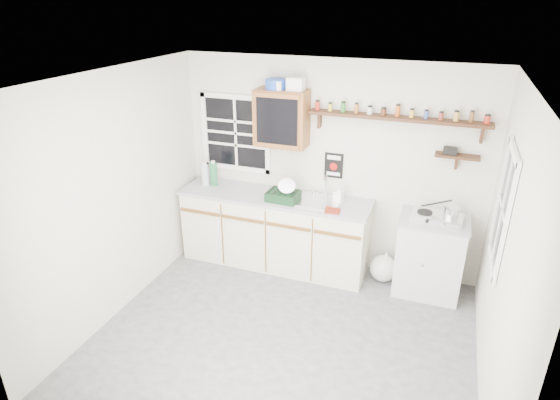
# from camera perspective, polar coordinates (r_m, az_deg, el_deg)

# --- Properties ---
(room) EXTENTS (3.64, 3.24, 2.54)m
(room) POSITION_cam_1_polar(r_m,az_deg,el_deg) (4.14, 0.49, -3.00)
(room) COLOR #49494B
(room) RESTS_ON ground
(main_cabinet) EXTENTS (2.31, 0.63, 0.92)m
(main_cabinet) POSITION_cam_1_polar(r_m,az_deg,el_deg) (5.77, -0.65, -3.64)
(main_cabinet) COLOR beige
(main_cabinet) RESTS_ON floor
(right_cabinet) EXTENTS (0.73, 0.57, 0.91)m
(right_cabinet) POSITION_cam_1_polar(r_m,az_deg,el_deg) (5.50, 17.76, -6.44)
(right_cabinet) COLOR beige
(right_cabinet) RESTS_ON floor
(sink) EXTENTS (0.52, 0.44, 0.29)m
(sink) POSITION_cam_1_polar(r_m,az_deg,el_deg) (5.42, 4.66, -0.09)
(sink) COLOR silver
(sink) RESTS_ON main_cabinet
(upper_cabinet) EXTENTS (0.60, 0.32, 0.65)m
(upper_cabinet) POSITION_cam_1_polar(r_m,az_deg,el_deg) (5.40, 0.19, 9.93)
(upper_cabinet) COLOR brown
(upper_cabinet) RESTS_ON wall_back
(upper_cabinet_clutter) EXTENTS (0.44, 0.24, 0.14)m
(upper_cabinet_clutter) POSITION_cam_1_polar(r_m,az_deg,el_deg) (5.32, 0.31, 13.94)
(upper_cabinet_clutter) COLOR #1B44B3
(upper_cabinet_clutter) RESTS_ON upper_cabinet
(spice_shelf) EXTENTS (1.91, 0.18, 0.34)m
(spice_shelf) POSITION_cam_1_polar(r_m,az_deg,el_deg) (5.16, 14.12, 9.75)
(spice_shelf) COLOR black
(spice_shelf) RESTS_ON wall_back
(secondary_shelf) EXTENTS (0.45, 0.16, 0.24)m
(secondary_shelf) POSITION_cam_1_polar(r_m,az_deg,el_deg) (5.24, 20.57, 5.14)
(secondary_shelf) COLOR black
(secondary_shelf) RESTS_ON wall_back
(warning_sign) EXTENTS (0.22, 0.02, 0.30)m
(warning_sign) POSITION_cam_1_polar(r_m,az_deg,el_deg) (5.52, 6.56, 4.19)
(warning_sign) COLOR black
(warning_sign) RESTS_ON wall_back
(window_back) EXTENTS (0.93, 0.03, 0.98)m
(window_back) POSITION_cam_1_polar(r_m,az_deg,el_deg) (5.84, -5.40, 8.11)
(window_back) COLOR black
(window_back) RESTS_ON wall_back
(window_right) EXTENTS (0.03, 0.78, 1.08)m
(window_right) POSITION_cam_1_polar(r_m,az_deg,el_deg) (4.40, 25.60, -0.97)
(window_right) COLOR black
(window_right) RESTS_ON wall_back
(water_bottles) EXTENTS (0.19, 0.14, 0.32)m
(water_bottles) POSITION_cam_1_polar(r_m,az_deg,el_deg) (5.89, -8.58, 3.11)
(water_bottles) COLOR #A7B7C3
(water_bottles) RESTS_ON main_cabinet
(dish_rack) EXTENTS (0.37, 0.29, 0.27)m
(dish_rack) POSITION_cam_1_polar(r_m,az_deg,el_deg) (5.40, 0.52, 0.79)
(dish_rack) COLOR black
(dish_rack) RESTS_ON main_cabinet
(soap_bottle) EXTENTS (0.11, 0.12, 0.21)m
(soap_bottle) POSITION_cam_1_polar(r_m,az_deg,el_deg) (5.38, 7.16, 0.70)
(soap_bottle) COLOR white
(soap_bottle) RESTS_ON main_cabinet
(rag) EXTENTS (0.17, 0.15, 0.02)m
(rag) POSITION_cam_1_polar(r_m,az_deg,el_deg) (5.19, 6.41, -1.29)
(rag) COLOR maroon
(rag) RESTS_ON main_cabinet
(hotplate) EXTENTS (0.55, 0.34, 0.08)m
(hotplate) POSITION_cam_1_polar(r_m,az_deg,el_deg) (5.26, 18.62, -1.95)
(hotplate) COLOR silver
(hotplate) RESTS_ON right_cabinet
(saucepan) EXTENTS (0.40, 0.21, 0.17)m
(saucepan) POSITION_cam_1_polar(r_m,az_deg,el_deg) (5.23, 20.09, -1.31)
(saucepan) COLOR silver
(saucepan) RESTS_ON hotplate
(trash_bag) EXTENTS (0.36, 0.33, 0.42)m
(trash_bag) POSITION_cam_1_polar(r_m,az_deg,el_deg) (5.67, 12.48, -8.09)
(trash_bag) COLOR silver
(trash_bag) RESTS_ON floor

